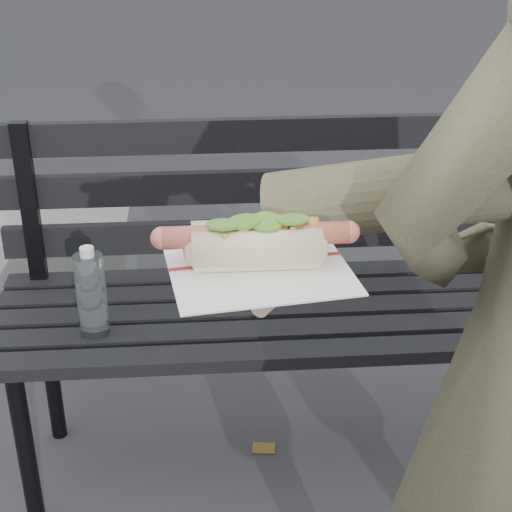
{
  "coord_description": "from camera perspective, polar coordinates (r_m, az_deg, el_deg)",
  "views": [
    {
      "loc": [
        -0.15,
        -0.66,
        1.4
      ],
      "look_at": [
        -0.1,
        0.09,
        1.02
      ],
      "focal_mm": 55.0,
      "sensor_mm": 36.0,
      "label": 1
    }
  ],
  "objects": [
    {
      "name": "park_bench",
      "position": [
        1.88,
        3.76,
        -1.41
      ],
      "size": [
        1.5,
        0.44,
        0.88
      ],
      "color": "black",
      "rests_on": "ground"
    },
    {
      "name": "held_hotdog",
      "position": [
        0.92,
        12.11,
        3.83
      ],
      "size": [
        0.63,
        0.3,
        0.2
      ],
      "color": "#44422D"
    }
  ]
}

